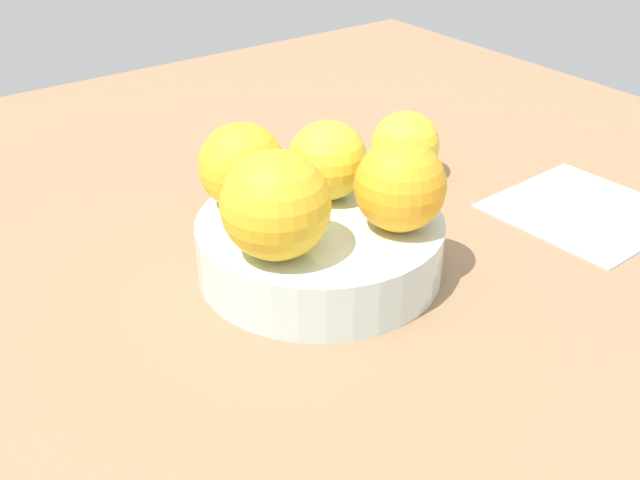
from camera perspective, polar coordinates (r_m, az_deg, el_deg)
The scene contains 8 objects.
ground_plane at distance 60.76cm, azimuth 0.00°, elevation -2.99°, with size 110.00×110.00×2.00cm, color #997551.
fruit_bowl at distance 59.11cm, azimuth 0.00°, elevation -0.47°, with size 18.93×18.93×4.45cm.
orange_in_bowl_0 at distance 60.06cm, azimuth 0.57°, elevation 5.94°, with size 6.25×6.25×6.25cm, color yellow.
orange_in_bowl_1 at distance 55.73cm, azimuth 5.98°, elevation 4.02°, with size 6.75×6.75×6.75cm, color #F9A823.
orange_in_bowl_2 at distance 51.91cm, azimuth -3.32°, elevation 2.59°, with size 7.62×7.62×7.62cm, color yellow.
orange_in_bowl_3 at distance 58.89cm, azimuth -5.82°, elevation 5.50°, with size 6.69×6.69×6.69cm, color yellow.
orange_loose_0 at distance 74.10cm, azimuth 6.35°, elevation 7.00°, with size 6.52×6.52×6.52cm, color yellow.
folded_napkin at distance 72.39cm, azimuth 19.01°, elevation 2.12°, with size 14.08×14.08×0.30cm, color silver.
Camera 1 is at (40.97, -29.98, 32.39)cm, focal length 43.09 mm.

